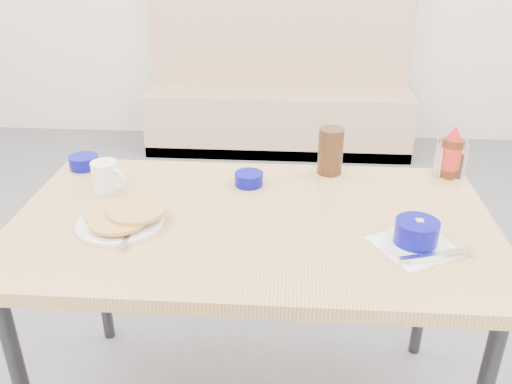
# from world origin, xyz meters

# --- Properties ---
(booth_bench) EXTENTS (1.90, 0.56, 1.22)m
(booth_bench) POSITION_xyz_m (0.00, 2.78, 0.35)
(booth_bench) COLOR tan
(booth_bench) RESTS_ON ground
(dining_table) EXTENTS (1.40, 0.80, 0.76)m
(dining_table) POSITION_xyz_m (0.00, 0.25, 0.70)
(dining_table) COLOR tan
(dining_table) RESTS_ON ground
(pancake_plate) EXTENTS (0.25, 0.27, 0.04)m
(pancake_plate) POSITION_xyz_m (-0.37, 0.19, 0.78)
(pancake_plate) COLOR white
(pancake_plate) RESTS_ON dining_table
(coffee_mug) EXTENTS (0.12, 0.08, 0.10)m
(coffee_mug) POSITION_xyz_m (-0.48, 0.41, 0.81)
(coffee_mug) COLOR white
(coffee_mug) RESTS_ON dining_table
(grits_setting) EXTENTS (0.28, 0.26, 0.08)m
(grits_setting) POSITION_xyz_m (0.44, 0.12, 0.79)
(grits_setting) COLOR white
(grits_setting) RESTS_ON dining_table
(creamer_bowl) EXTENTS (0.10, 0.10, 0.04)m
(creamer_bowl) POSITION_xyz_m (-0.62, 0.57, 0.78)
(creamer_bowl) COLOR #050780
(creamer_bowl) RESTS_ON dining_table
(butter_bowl) EXTENTS (0.09, 0.09, 0.04)m
(butter_bowl) POSITION_xyz_m (-0.03, 0.47, 0.78)
(butter_bowl) COLOR #050780
(butter_bowl) RESTS_ON dining_table
(amber_tumbler) EXTENTS (0.10, 0.10, 0.16)m
(amber_tumbler) POSITION_xyz_m (0.24, 0.59, 0.84)
(amber_tumbler) COLOR #3A2212
(amber_tumbler) RESTS_ON dining_table
(condiment_caddy) EXTENTS (0.11, 0.07, 0.13)m
(condiment_caddy) POSITION_xyz_m (0.64, 0.59, 0.80)
(condiment_caddy) COLOR silver
(condiment_caddy) RESTS_ON dining_table
(syrup_bottle) EXTENTS (0.07, 0.07, 0.18)m
(syrup_bottle) POSITION_xyz_m (0.64, 0.59, 0.84)
(syrup_bottle) COLOR #47230F
(syrup_bottle) RESTS_ON dining_table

